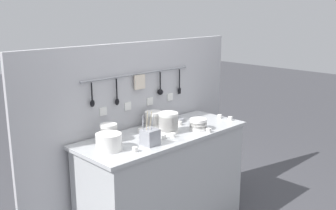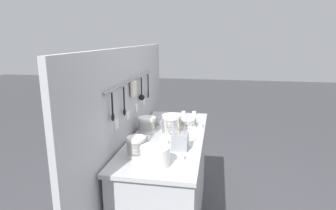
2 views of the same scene
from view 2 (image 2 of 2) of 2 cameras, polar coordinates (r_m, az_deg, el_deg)
The scene contains 18 objects.
counter at distance 2.68m, azimuth 0.00°, elevation -15.70°, with size 1.59×0.62×0.94m.
back_wall at distance 2.60m, azimuth -7.60°, elevation -7.51°, with size 2.39×0.09×1.71m.
bowl_stack_back_corner at distance 2.72m, azimuth 4.13°, elevation -3.39°, with size 0.15×0.15×0.10m.
bowl_stack_nested_right at distance 2.49m, azimuth 0.72°, elevation -4.05°, with size 0.17×0.17×0.18m.
bowl_stack_short_front at distance 2.57m, azimuth -4.27°, elevation -3.97°, with size 0.16×0.16×0.14m.
bowl_stack_wide_centre at distance 2.07m, azimuth -6.44°, elevation -8.40°, with size 0.14×0.14×0.15m.
plate_stack at distance 1.92m, azimuth -2.67°, elevation -10.30°, with size 0.20×0.20×0.13m.
steel_mixing_bowl at distance 2.82m, azimuth -2.10°, elevation -3.45°, with size 0.14×0.14×0.03m.
cutlery_caddy at distance 2.18m, azimuth 2.44°, elevation -7.35°, with size 0.12×0.12×0.28m.
cup_beside_plates at distance 2.44m, azimuth 3.19°, elevation -6.22°, with size 0.04×0.04×0.04m.
cup_centre at distance 2.02m, azimuth 2.80°, elevation -10.52°, with size 0.04×0.04×0.04m.
cup_back_left at distance 2.37m, azimuth 2.30°, elevation -6.82°, with size 0.04×0.04×0.04m.
cup_front_right at distance 3.16m, azimuth 5.33°, elevation -1.63°, with size 0.04×0.04×0.04m.
cup_by_caddy at distance 2.73m, azimuth 6.67°, elevation -4.13°, with size 0.04×0.04×0.04m.
cup_front_left at distance 3.16m, azimuth 3.16°, elevation -1.60°, with size 0.04×0.04×0.04m.
cup_edge_near at distance 2.75m, azimuth -0.35°, elevation -3.89°, with size 0.04×0.04×0.04m.
cup_back_right at distance 2.30m, azimuth -0.39°, elevation -7.42°, with size 0.04×0.04×0.04m.
cup_mid_row at distance 2.39m, azimuth -4.22°, elevation -6.64°, with size 0.04×0.04×0.04m.
Camera 2 is at (-2.31, -0.41, 1.78)m, focal length 30.00 mm.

